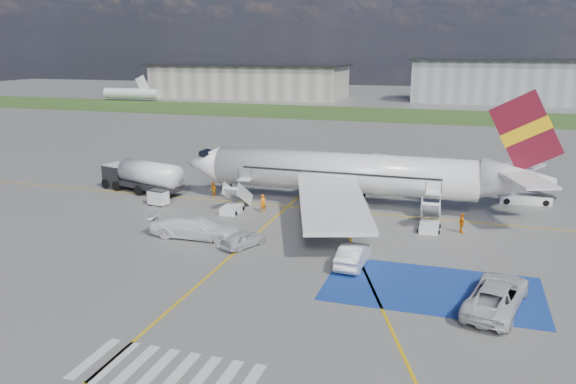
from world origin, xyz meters
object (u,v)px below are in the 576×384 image
belt_loader (525,199)px  van_white_b (196,224)px  airliner (357,173)px  van_white_a (497,290)px  gpu_cart (158,198)px  car_silver_a (243,239)px  fuel_tanker (143,179)px  car_silver_b (353,255)px

belt_loader → van_white_b: 33.66m
airliner → van_white_a: (12.38, -19.64, -2.26)m
gpu_cart → car_silver_a: gpu_cart is taller
gpu_cart → belt_loader: size_ratio=0.38×
airliner → car_silver_a: (-6.35, -14.30, -2.72)m
fuel_tanker → car_silver_a: size_ratio=2.71×
belt_loader → van_white_b: (-27.19, -19.82, 0.77)m
airliner → gpu_cart: size_ratio=17.57×
van_white_a → van_white_b: size_ratio=1.01×
gpu_cart → fuel_tanker: bearing=146.7°
car_silver_a → gpu_cart: bearing=-10.4°
car_silver_b → fuel_tanker: bearing=-25.8°
airliner → belt_loader: airliner is taller
fuel_tanker → car_silver_a: (17.09, -13.08, -0.81)m
belt_loader → van_white_a: (-3.85, -26.09, 0.73)m
airliner → belt_loader: bearing=21.7°
belt_loader → airliner: bearing=-165.2°
belt_loader → fuel_tanker: bearing=-175.9°
fuel_tanker → belt_loader: bearing=27.1°
fuel_tanker → car_silver_a: 21.54m
car_silver_b → van_white_b: 13.87m
airliner → car_silver_a: airliner is taller
car_silver_b → airliner: bearing=-77.2°
belt_loader → car_silver_a: (-22.58, -20.74, 0.27)m
car_silver_a → van_white_b: bearing=13.0°
gpu_cart → belt_loader: 37.28m
airliner → gpu_cart: (-19.09, -5.48, -2.68)m
airliner → gpu_cart: bearing=-164.0°
car_silver_a → van_white_b: size_ratio=0.65×
van_white_a → van_white_b: van_white_b is taller
airliner → car_silver_b: 15.97m
car_silver_b → car_silver_a: bearing=-4.9°
fuel_tanker → van_white_b: bearing=-28.1°
van_white_b → car_silver_b: bearing=-100.3°
gpu_cart → van_white_b: bearing=-33.1°
belt_loader → car_silver_a: belt_loader is taller
car_silver_a → car_silver_b: bearing=-163.4°
airliner → van_white_a: airliner is taller
fuel_tanker → van_white_b: 17.42m
gpu_cart → car_silver_b: (21.83, -10.04, 0.10)m
van_white_b → car_silver_a: bearing=-102.7°
van_white_a → car_silver_a: bearing=-2.2°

